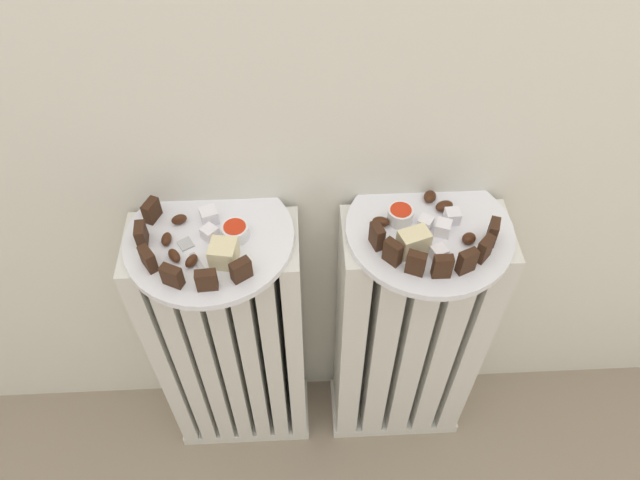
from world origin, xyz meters
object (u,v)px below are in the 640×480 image
at_px(jam_bowl_left, 235,231).
at_px(plate_right, 429,230).
at_px(plate_left, 210,238).
at_px(jam_bowl_right, 400,214).
at_px(radiator_right, 406,340).
at_px(fork, 195,258).
at_px(radiator_left, 233,347).

bearing_deg(jam_bowl_left, plate_right, 0.65).
height_order(plate_left, jam_bowl_right, jam_bowl_right).
xyz_separation_m(radiator_right, plate_left, (-0.34, 0.00, 0.33)).
relative_size(radiator_right, fork, 6.59).
xyz_separation_m(radiator_left, fork, (-0.02, -0.04, 0.34)).
bearing_deg(plate_left, fork, -111.59).
distance_m(radiator_right, jam_bowl_left, 0.46).
relative_size(radiator_left, jam_bowl_right, 15.81).
distance_m(plate_left, plate_right, 0.34).
distance_m(plate_left, jam_bowl_right, 0.30).
distance_m(jam_bowl_right, fork, 0.32).
height_order(radiator_left, jam_bowl_right, jam_bowl_right).
bearing_deg(radiator_left, radiator_right, 0.00).
bearing_deg(plate_left, jam_bowl_right, 3.40).
bearing_deg(plate_left, radiator_right, 0.00).
xyz_separation_m(jam_bowl_right, fork, (-0.32, -0.06, -0.01)).
bearing_deg(plate_right, fork, -172.99).
bearing_deg(jam_bowl_right, jam_bowl_left, -175.28).
relative_size(plate_right, fork, 2.71).
distance_m(plate_right, jam_bowl_left, 0.30).
height_order(plate_left, plate_right, same).
distance_m(radiator_left, plate_left, 0.33).
bearing_deg(radiator_right, jam_bowl_right, 158.62).
distance_m(plate_left, fork, 0.05).
bearing_deg(jam_bowl_left, radiator_left, 175.34).
bearing_deg(jam_bowl_right, radiator_right, -21.38).
relative_size(plate_left, fork, 2.71).
xyz_separation_m(plate_left, jam_bowl_right, (0.30, 0.02, 0.02)).
distance_m(plate_right, fork, 0.36).
bearing_deg(plate_right, plate_left, 180.00).
relative_size(plate_left, plate_right, 1.00).
distance_m(radiator_left, jam_bowl_left, 0.35).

